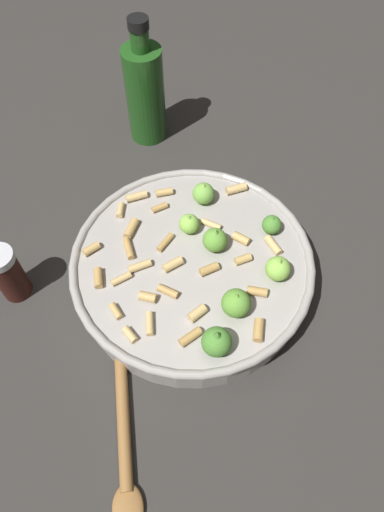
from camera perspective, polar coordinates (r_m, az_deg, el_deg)
The scene contains 5 objects.
ground_plane at distance 0.69m, azimuth 0.00°, elevation -2.85°, with size 2.40×2.40×0.00m, color #2D2B28.
cooking_pan at distance 0.66m, azimuth 0.14°, elevation -1.44°, with size 0.34×0.34×0.10m.
pepper_shaker at distance 0.69m, azimuth -21.81°, elevation -2.40°, with size 0.04×0.04×0.09m.
olive_oil_bottle at distance 0.84m, azimuth -5.82°, elevation 19.47°, with size 0.07×0.07×0.22m.
wooden_spoon at distance 0.61m, azimuth -8.40°, elevation -20.38°, with size 0.04×0.25×0.02m.
Camera 1 is at (-0.03, -0.35, 0.60)m, focal length 32.43 mm.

